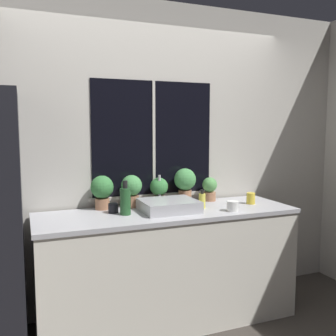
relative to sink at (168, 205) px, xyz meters
The scene contains 14 objects.
wall_back 0.54m from the sink, 89.38° to the left, with size 8.00×0.09×2.70m.
wall_right 2.34m from the sink, 30.80° to the left, with size 0.06×7.00×2.70m.
counter 0.51m from the sink, 57.22° to the left, with size 2.11×0.67×0.94m.
sink is the anchor object (origin of this frame).
potted_plant_far_left 0.56m from the sink, 151.95° to the left, with size 0.19×0.19×0.28m.
potted_plant_left 0.36m from the sink, 131.98° to the left, with size 0.18×0.18×0.27m.
potted_plant_center 0.27m from the sink, 86.55° to the left, with size 0.16×0.16×0.24m.
potted_plant_right 0.39m from the sink, 44.33° to the left, with size 0.20×0.20×0.31m.
potted_plant_far_right 0.58m from the sink, 26.68° to the left, with size 0.14×0.14×0.22m.
soap_bottle 0.30m from the sink, ahead, with size 0.06×0.06×0.16m.
bottle_tall 0.36m from the sink, behind, with size 0.08×0.08×0.27m.
mug_yellow 0.78m from the sink, ahead, with size 0.07×0.07×0.10m.
mug_black 0.44m from the sink, 167.25° to the left, with size 0.08×0.08×0.08m.
mug_white 0.52m from the sink, 22.19° to the right, with size 0.10×0.10×0.08m.
Camera 1 is at (-1.09, -2.46, 1.61)m, focal length 40.00 mm.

